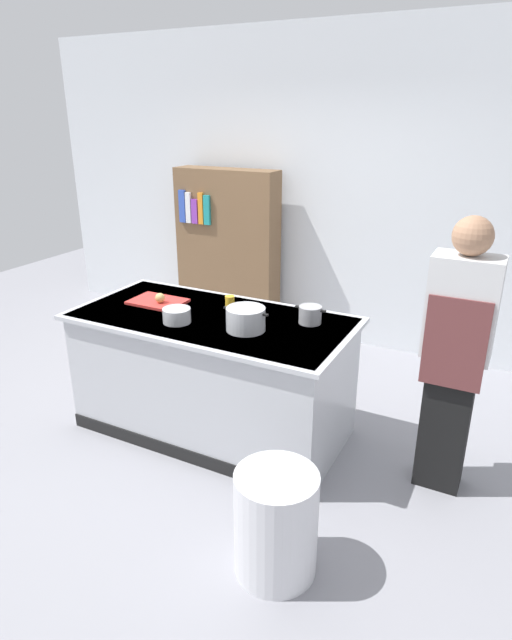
% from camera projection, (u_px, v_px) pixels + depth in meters
% --- Properties ---
extents(ground_plane, '(10.00, 10.00, 0.00)m').
position_uv_depth(ground_plane, '(215.00, 427.00, 4.06)').
color(ground_plane, gray).
extents(back_wall, '(6.40, 0.12, 3.00)m').
position_uv_depth(back_wall, '(322.00, 191.00, 5.25)').
color(back_wall, silver).
rests_on(back_wall, ground_plane).
extents(counter_island, '(1.98, 0.98, 0.90)m').
position_uv_depth(counter_island, '(213.00, 372.00, 3.89)').
color(counter_island, '#B7BABF').
rests_on(counter_island, ground_plane).
extents(cutting_board, '(0.40, 0.28, 0.02)m').
position_uv_depth(cutting_board, '(158.00, 302.00, 3.99)').
color(cutting_board, red).
rests_on(cutting_board, counter_island).
extents(onion, '(0.07, 0.07, 0.07)m').
position_uv_depth(onion, '(160.00, 298.00, 3.93)').
color(onion, tan).
rests_on(onion, cutting_board).
extents(stock_pot, '(0.32, 0.26, 0.15)m').
position_uv_depth(stock_pot, '(246.00, 319.00, 3.48)').
color(stock_pot, '#B7BABF').
rests_on(stock_pot, counter_island).
extents(sauce_pan, '(0.22, 0.15, 0.12)m').
position_uv_depth(sauce_pan, '(310.00, 315.00, 3.60)').
color(sauce_pan, '#99999E').
rests_on(sauce_pan, counter_island).
extents(mixing_bowl, '(0.19, 0.19, 0.10)m').
position_uv_depth(mixing_bowl, '(177.00, 315.00, 3.61)').
color(mixing_bowl, '#B7BABF').
rests_on(mixing_bowl, counter_island).
extents(juice_cup, '(0.07, 0.07, 0.10)m').
position_uv_depth(juice_cup, '(230.00, 303.00, 3.85)').
color(juice_cup, yellow).
rests_on(juice_cup, counter_island).
extents(trash_bin, '(0.43, 0.43, 0.58)m').
position_uv_depth(trash_bin, '(276.00, 523.00, 2.71)').
color(trash_bin, silver).
rests_on(trash_bin, ground_plane).
extents(person_chef, '(0.38, 0.25, 1.72)m').
position_uv_depth(person_chef, '(455.00, 353.00, 3.13)').
color(person_chef, black).
rests_on(person_chef, ground_plane).
extents(bookshelf, '(1.10, 0.31, 1.70)m').
position_uv_depth(bookshelf, '(228.00, 252.00, 5.62)').
color(bookshelf, brown).
rests_on(bookshelf, ground_plane).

